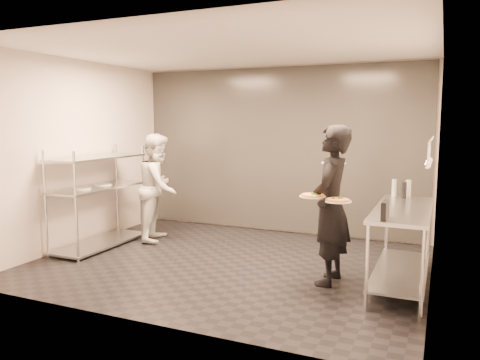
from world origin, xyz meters
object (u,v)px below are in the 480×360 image
at_px(pass_rack, 99,196).
at_px(pizza_plate_near, 313,196).
at_px(pizza_plate_far, 338,200).
at_px(chef, 159,187).
at_px(bottle_clear, 408,188).
at_px(waiter, 331,205).
at_px(pos_monitor, 385,210).
at_px(salad_plate, 334,162).
at_px(bottle_dark, 404,190).
at_px(bottle_green, 394,188).
at_px(prep_counter, 402,233).

bearing_deg(pass_rack, pizza_plate_near, -6.58).
distance_m(pizza_plate_near, pizza_plate_far, 0.31).
height_order(chef, bottle_clear, chef).
height_order(waiter, pos_monitor, waiter).
height_order(pass_rack, bottle_clear, pass_rack).
bearing_deg(salad_plate, pass_rack, -178.77).
distance_m(salad_plate, pos_monitor, 1.13).
bearing_deg(bottle_dark, pizza_plate_far, -116.98).
bearing_deg(bottle_dark, bottle_clear, 65.40).
relative_size(pizza_plate_near, pizza_plate_far, 0.99).
height_order(waiter, chef, waiter).
xyz_separation_m(salad_plate, bottle_green, (0.64, 0.73, -0.38)).
relative_size(pass_rack, salad_plate, 5.54).
bearing_deg(pass_rack, chef, 49.67).
bearing_deg(bottle_clear, pizza_plate_near, -128.36).
xyz_separation_m(prep_counter, pizza_plate_near, (-0.95, -0.39, 0.43)).
xyz_separation_m(chef, pos_monitor, (3.61, -1.42, 0.17)).
height_order(pos_monitor, bottle_green, bottle_green).
xyz_separation_m(pass_rack, waiter, (3.55, -0.21, 0.16)).
bearing_deg(prep_counter, salad_plate, 174.91).
bearing_deg(pizza_plate_far, bottle_dark, 63.02).
distance_m(prep_counter, pos_monitor, 0.83).
distance_m(pizza_plate_far, bottle_dark, 1.32).
bearing_deg(pizza_plate_far, bottle_clear, 63.20).
distance_m(prep_counter, chef, 3.80).
relative_size(prep_counter, salad_plate, 6.23).
xyz_separation_m(pass_rack, salad_plate, (3.51, 0.08, 0.64)).
bearing_deg(pos_monitor, prep_counter, 81.88).
bearing_deg(salad_plate, waiter, -82.27).
distance_m(pass_rack, pos_monitor, 4.28).
height_order(waiter, bottle_dark, waiter).
height_order(pos_monitor, bottle_dark, bottle_dark).
distance_m(pass_rack, pizza_plate_near, 3.42).
relative_size(pizza_plate_far, salad_plate, 1.04).
xyz_separation_m(chef, pizza_plate_near, (2.78, -1.10, 0.21)).
bearing_deg(salad_plate, chef, 167.77).
relative_size(prep_counter, bottle_dark, 8.77).
relative_size(waiter, bottle_clear, 8.37).
bearing_deg(waiter, chef, -105.63).
xyz_separation_m(salad_plate, bottle_clear, (0.81, 0.73, -0.38)).
bearing_deg(chef, pass_rack, 122.44).
xyz_separation_m(pizza_plate_far, bottle_dark, (0.60, 1.18, -0.01)).
relative_size(prep_counter, pos_monitor, 7.14).
height_order(waiter, bottle_clear, waiter).
relative_size(pos_monitor, bottle_dark, 1.23).
relative_size(pizza_plate_near, salad_plate, 1.03).
xyz_separation_m(pos_monitor, bottle_green, (-0.06, 1.52, 0.02)).
relative_size(prep_counter, bottle_green, 8.18).
distance_m(pass_rack, chef, 0.93).
relative_size(prep_counter, pizza_plate_far, 6.00).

